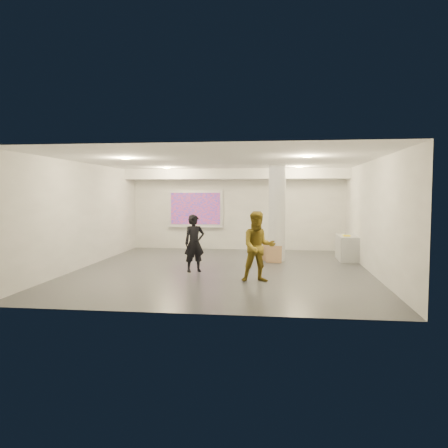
# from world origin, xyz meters

# --- Properties ---
(floor) EXTENTS (8.00, 9.00, 0.01)m
(floor) POSITION_xyz_m (0.00, 0.00, 0.00)
(floor) COLOR #383B40
(floor) RESTS_ON ground
(ceiling) EXTENTS (8.00, 9.00, 0.01)m
(ceiling) POSITION_xyz_m (0.00, 0.00, 3.00)
(ceiling) COLOR white
(ceiling) RESTS_ON floor
(wall_back) EXTENTS (8.00, 0.01, 3.00)m
(wall_back) POSITION_xyz_m (0.00, 4.50, 1.50)
(wall_back) COLOR beige
(wall_back) RESTS_ON floor
(wall_front) EXTENTS (8.00, 0.01, 3.00)m
(wall_front) POSITION_xyz_m (0.00, -4.50, 1.50)
(wall_front) COLOR beige
(wall_front) RESTS_ON floor
(wall_left) EXTENTS (0.01, 9.00, 3.00)m
(wall_left) POSITION_xyz_m (-4.00, 0.00, 1.50)
(wall_left) COLOR beige
(wall_left) RESTS_ON floor
(wall_right) EXTENTS (0.01, 9.00, 3.00)m
(wall_right) POSITION_xyz_m (4.00, 0.00, 1.50)
(wall_right) COLOR beige
(wall_right) RESTS_ON floor
(soffit_band) EXTENTS (8.00, 1.10, 0.36)m
(soffit_band) POSITION_xyz_m (0.00, 3.95, 2.82)
(soffit_band) COLOR white
(soffit_band) RESTS_ON ceiling
(downlight_nw) EXTENTS (0.22, 0.22, 0.02)m
(downlight_nw) POSITION_xyz_m (-2.20, 2.50, 2.98)
(downlight_nw) COLOR #E7DA74
(downlight_nw) RESTS_ON ceiling
(downlight_ne) EXTENTS (0.22, 0.22, 0.02)m
(downlight_ne) POSITION_xyz_m (2.20, 2.50, 2.98)
(downlight_ne) COLOR #E7DA74
(downlight_ne) RESTS_ON ceiling
(downlight_sw) EXTENTS (0.22, 0.22, 0.02)m
(downlight_sw) POSITION_xyz_m (-2.20, -1.50, 2.98)
(downlight_sw) COLOR #E7DA74
(downlight_sw) RESTS_ON ceiling
(downlight_se) EXTENTS (0.22, 0.22, 0.02)m
(downlight_se) POSITION_xyz_m (2.20, -1.50, 2.98)
(downlight_se) COLOR #E7DA74
(downlight_se) RESTS_ON ceiling
(column) EXTENTS (0.52, 0.52, 3.00)m
(column) POSITION_xyz_m (1.50, 1.80, 1.50)
(column) COLOR silver
(column) RESTS_ON floor
(projection_screen) EXTENTS (2.10, 0.13, 1.42)m
(projection_screen) POSITION_xyz_m (-1.60, 4.45, 1.53)
(projection_screen) COLOR silver
(projection_screen) RESTS_ON wall_back
(credenza) EXTENTS (0.57, 1.34, 0.78)m
(credenza) POSITION_xyz_m (3.72, 2.23, 0.39)
(credenza) COLOR #9DA0A3
(credenza) RESTS_ON floor
(papers_stack) EXTENTS (0.33, 0.40, 0.02)m
(papers_stack) POSITION_xyz_m (3.68, 2.16, 0.79)
(papers_stack) COLOR white
(papers_stack) RESTS_ON credenza
(postit_pad) EXTENTS (0.24, 0.31, 0.03)m
(postit_pad) POSITION_xyz_m (3.68, 2.10, 0.80)
(postit_pad) COLOR yellow
(postit_pad) RESTS_ON credenza
(cardboard_back) EXTENTS (0.49, 0.20, 0.52)m
(cardboard_back) POSITION_xyz_m (1.42, 1.37, 0.26)
(cardboard_back) COLOR #8F6A47
(cardboard_back) RESTS_ON floor
(cardboard_front) EXTENTS (0.58, 0.35, 0.60)m
(cardboard_front) POSITION_xyz_m (1.32, 1.74, 0.30)
(cardboard_front) COLOR #8F6A47
(cardboard_front) RESTS_ON floor
(woman) EXTENTS (0.68, 0.60, 1.55)m
(woman) POSITION_xyz_m (-0.71, -0.41, 0.78)
(woman) COLOR black
(woman) RESTS_ON floor
(man) EXTENTS (0.94, 0.80, 1.70)m
(man) POSITION_xyz_m (1.07, -1.55, 0.85)
(man) COLOR olive
(man) RESTS_ON floor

